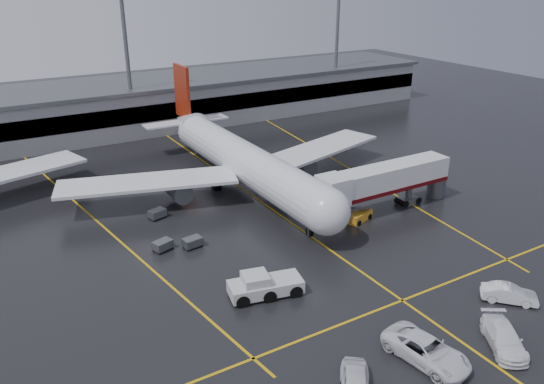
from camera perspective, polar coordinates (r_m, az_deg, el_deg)
ground at (r=66.19m, az=0.61°, el=-2.29°), size 220.00×220.00×0.00m
apron_line_centre at (r=66.19m, az=0.61°, el=-2.28°), size 0.25×90.00×0.02m
apron_line_stop at (r=51.05m, az=13.75°, el=-11.19°), size 60.00×0.25×0.02m
apron_line_left at (r=68.27m, az=-18.47°, el=-2.72°), size 9.99×69.35×0.02m
apron_line_right at (r=83.39m, az=7.67°, el=2.88°), size 7.57×69.64×0.02m
terminal at (r=106.67m, az=-13.01°, el=9.27°), size 122.00×19.00×8.60m
light_mast_mid at (r=97.85m, az=-15.25°, el=13.97°), size 3.00×1.20×25.45m
light_mast_right at (r=118.13m, az=6.96°, el=15.93°), size 3.00×1.20×25.45m
main_airliner at (r=72.49m, az=-3.35°, el=3.52°), size 48.80×45.60×14.10m
jet_bridge at (r=66.92m, az=12.06°, el=1.13°), size 19.90×3.40×6.05m
pushback_tractor at (r=49.89m, az=-0.91°, el=-10.01°), size 7.22×4.20×2.43m
belt_loader at (r=64.95m, az=9.30°, el=-2.56°), size 3.90×2.60×2.29m
service_van_a at (r=44.17m, az=16.17°, el=-15.94°), size 4.27×7.39×1.94m
service_van_b at (r=47.65m, az=23.53°, el=-14.09°), size 5.19×6.22×1.70m
service_van_c at (r=53.59m, az=24.02°, el=-9.91°), size 4.59×4.69×1.60m
baggage_cart_a at (r=58.69m, az=-8.50°, el=-5.31°), size 2.17×1.58×1.12m
baggage_cart_b at (r=58.66m, az=-11.60°, el=-5.56°), size 2.30×1.86×1.12m
baggage_cart_c at (r=66.14m, az=-12.17°, el=-2.25°), size 2.30×1.84×1.12m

